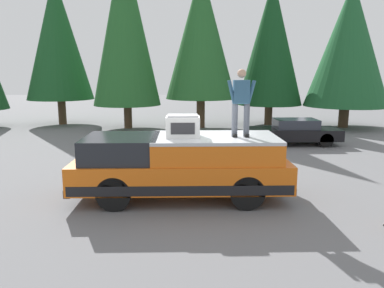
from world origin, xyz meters
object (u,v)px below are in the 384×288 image
(pickup_truck, at_px, (181,166))
(compressor_unit, at_px, (183,126))
(person_on_truck_bed, at_px, (241,101))
(parked_car_black, at_px, (294,132))

(pickup_truck, xyz_separation_m, compressor_unit, (-0.09, -0.05, 1.05))
(pickup_truck, distance_m, compressor_unit, 1.06)
(compressor_unit, height_order, person_on_truck_bed, person_on_truck_bed)
(pickup_truck, xyz_separation_m, person_on_truck_bed, (-0.08, -1.51, 1.68))
(compressor_unit, xyz_separation_m, person_on_truck_bed, (0.02, -1.46, 0.62))
(pickup_truck, height_order, compressor_unit, compressor_unit)
(person_on_truck_bed, height_order, parked_car_black, person_on_truck_bed)
(pickup_truck, bearing_deg, parked_car_black, -34.65)
(pickup_truck, height_order, person_on_truck_bed, person_on_truck_bed)
(pickup_truck, height_order, parked_car_black, pickup_truck)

